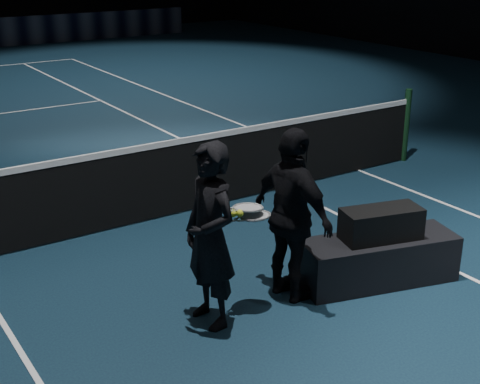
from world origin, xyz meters
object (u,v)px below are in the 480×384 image
object	(u,v)px
player_a	(210,236)
tennis_balls	(236,211)
racket_bag	(381,224)
racket_upper	(248,208)
player_b	(293,216)
racket_lower	(255,216)
player_bench	(378,260)

from	to	relation	value
player_a	tennis_balls	distance (m)	0.31
racket_bag	racket_upper	distance (m)	1.42
player_b	racket_lower	distance (m)	0.41
player_bench	tennis_balls	distance (m)	1.69
player_b	racket_upper	distance (m)	0.48
player_a	racket_lower	world-z (taller)	player_a
racket_upper	racket_lower	bearing A→B (deg)	-42.66
racket_bag	player_b	size ratio (longest dim) A/B	0.47
racket_bag	player_bench	bearing A→B (deg)	0.00
racket_bag	racket_lower	bearing A→B (deg)	-175.75
player_bench	tennis_balls	world-z (taller)	tennis_balls
player_b	racket_upper	world-z (taller)	player_b
player_bench	player_a	size ratio (longest dim) A/B	0.94
racket_bag	player_a	world-z (taller)	player_a
racket_bag	racket_upper	xyz separation A→B (m)	(-1.34, 0.29, 0.37)
racket_bag	racket_upper	world-z (taller)	racket_upper
player_bench	racket_lower	xyz separation A→B (m)	(-1.29, 0.25, 0.68)
racket_bag	player_b	bearing A→B (deg)	-179.57
player_bench	racket_lower	size ratio (longest dim) A/B	2.25
player_b	racket_lower	xyz separation A→B (m)	(-0.40, 0.01, 0.09)
racket_lower	tennis_balls	size ratio (longest dim) A/B	5.67
player_b	racket_lower	size ratio (longest dim) A/B	2.40
player_a	player_b	xyz separation A→B (m)	(0.85, -0.03, 0.00)
player_bench	racket_upper	size ratio (longest dim) A/B	2.25
player_bench	player_b	world-z (taller)	player_b
player_a	player_b	distance (m)	0.85
racket_lower	tennis_balls	world-z (taller)	tennis_balls
player_bench	player_a	xyz separation A→B (m)	(-1.74, 0.26, 0.59)
player_bench	racket_lower	world-z (taller)	racket_lower
player_bench	racket_bag	size ratio (longest dim) A/B	2.00
racket_upper	tennis_balls	distance (m)	0.15
player_bench	racket_bag	xyz separation A→B (m)	(0.00, 0.00, 0.38)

